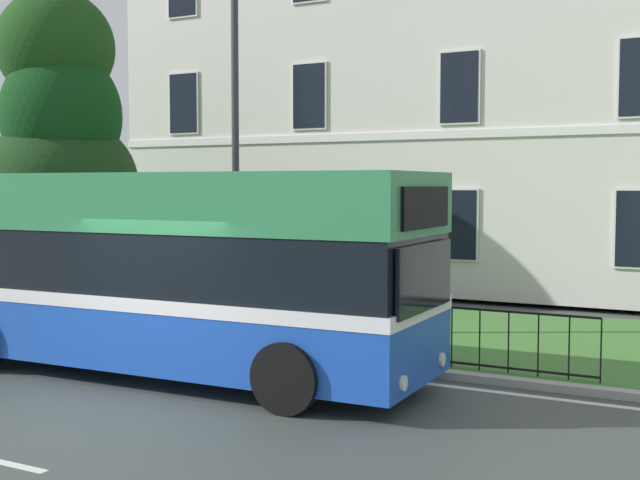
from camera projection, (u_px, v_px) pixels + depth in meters
ground_plane at (159, 395)px, 11.69m from camera, size 60.00×56.00×0.18m
georgian_townhouse at (444, 58)px, 25.43m from camera, size 17.33×9.94×13.56m
iron_verge_railing at (216, 314)px, 14.94m from camera, size 13.54×0.04×0.97m
evergreen_tree at (61, 170)px, 20.26m from camera, size 3.77×3.78×8.09m
single_decker_bus at (167, 269)px, 12.86m from camera, size 8.66×2.82×3.17m
street_lamp_post at (235, 123)px, 15.54m from camera, size 0.36×0.24×7.13m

